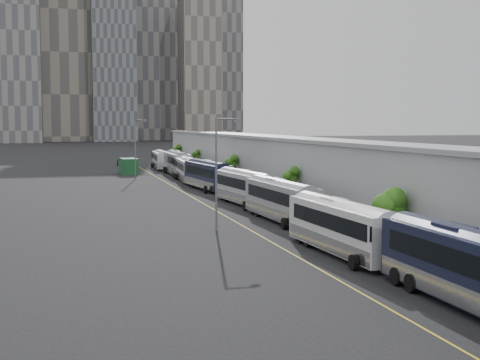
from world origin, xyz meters
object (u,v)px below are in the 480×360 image
object	(u,v)px
bus_3	(281,204)
bus_4	(245,190)
bus_6	(188,171)
street_lamp_near	(218,166)
bus_8	(161,161)
shipping_container	(128,166)
bus_2	(342,232)
bus_7	(177,165)
bus_5	(208,178)
bus_1	(471,275)
suv	(123,162)
street_lamp_far	(136,145)

from	to	relation	value
bus_3	bus_4	world-z (taller)	bus_3
bus_4	bus_6	size ratio (longest dim) A/B	1.05
street_lamp_near	bus_8	bearing A→B (deg)	85.31
bus_6	shipping_container	size ratio (longest dim) A/B	2.35
bus_2	bus_7	world-z (taller)	bus_7
bus_4	bus_5	xyz separation A→B (m)	(-0.46, 16.93, 0.05)
bus_6	bus_7	bearing A→B (deg)	91.50
bus_1	suv	xyz separation A→B (m)	(-6.42, 112.16, -0.86)
bus_6	suv	size ratio (longest dim) A/B	2.26
bus_1	bus_4	world-z (taller)	bus_1
bus_8	bus_4	bearing A→B (deg)	-86.17
bus_4	bus_7	xyz separation A→B (m)	(-0.11, 43.23, 0.11)
bus_7	street_lamp_near	world-z (taller)	street_lamp_near
bus_3	bus_1	bearing A→B (deg)	-93.19
bus_4	shipping_container	world-z (taller)	bus_4
bus_6	street_lamp_near	distance (m)	46.90
shipping_container	bus_3	bearing A→B (deg)	-87.16
bus_2	shipping_container	size ratio (longest dim) A/B	2.42
bus_5	shipping_container	bearing A→B (deg)	98.77
bus_3	shipping_container	world-z (taller)	bus_3
street_lamp_near	bus_6	bearing A→B (deg)	82.52
street_lamp_far	bus_5	bearing A→B (deg)	-69.90
bus_2	street_lamp_near	xyz separation A→B (m)	(-5.78, 11.88, 3.78)
bus_4	street_lamp_near	distance (m)	17.95
bus_2	bus_6	world-z (taller)	bus_2
bus_2	bus_5	distance (m)	45.02
bus_3	bus_5	bearing A→B (deg)	88.14
street_lamp_far	shipping_container	world-z (taller)	street_lamp_far
street_lamp_far	suv	size ratio (longest dim) A/B	1.71
bus_2	shipping_container	distance (m)	75.05
bus_7	suv	bearing A→B (deg)	105.02
bus_7	bus_4	bearing A→B (deg)	-88.39
suv	bus_1	bearing A→B (deg)	-82.77
bus_7	bus_8	bearing A→B (deg)	93.69
bus_6	shipping_container	xyz separation A→B (m)	(-7.30, 16.49, -0.14)
shipping_container	street_lamp_near	bearing A→B (deg)	-93.74
bus_3	bus_4	size ratio (longest dim) A/B	1.00
bus_3	bus_6	xyz separation A→B (m)	(-0.66, 42.44, -0.07)
street_lamp_near	suv	bearing A→B (deg)	89.95
bus_2	bus_5	world-z (taller)	bus_5
street_lamp_near	street_lamp_far	distance (m)	52.78
bus_5	street_lamp_far	size ratio (longest dim) A/B	1.42
bus_1	bus_8	world-z (taller)	bus_1
bus_3	street_lamp_near	size ratio (longest dim) A/B	1.39
bus_2	street_lamp_far	xyz separation A→B (m)	(-6.66, 64.65, 3.81)
street_lamp_near	shipping_container	size ratio (longest dim) A/B	1.76
suv	street_lamp_far	bearing A→B (deg)	-87.67
bus_6	shipping_container	bearing A→B (deg)	117.86
bus_4	bus_1	bearing A→B (deg)	-96.05
street_lamp_near	bus_3	bearing A→B (deg)	30.11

